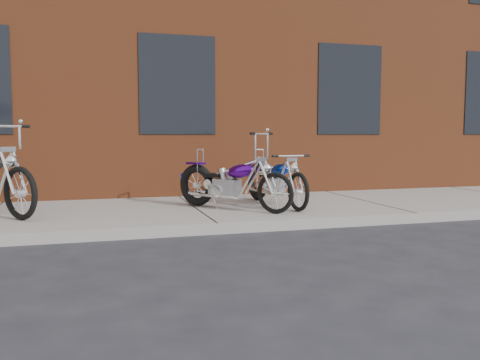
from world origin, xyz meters
name	(u,v)px	position (x,y,z in m)	size (l,w,h in m)	color
ground	(218,235)	(0.00, 0.00, 0.00)	(120.00, 120.00, 0.00)	#232429
sidewalk	(195,212)	(0.00, 1.50, 0.07)	(22.00, 3.00, 0.15)	gray
building_brick	(147,36)	(0.00, 8.00, 4.00)	(22.00, 10.00, 8.00)	brown
chopper_purple	(231,185)	(0.50, 1.15, 0.53)	(1.40, 1.69, 1.18)	black
chopper_blue	(275,182)	(1.31, 1.42, 0.52)	(0.50, 2.04, 0.89)	black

